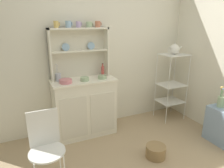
{
  "coord_description": "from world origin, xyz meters",
  "views": [
    {
      "loc": [
        -1.08,
        -1.4,
        1.7
      ],
      "look_at": [
        0.06,
        1.12,
        0.84
      ],
      "focal_mm": 32.47,
      "sensor_mm": 36.0,
      "label": 1
    }
  ],
  "objects": [
    {
      "name": "bowl_cream_small",
      "position": [
        -0.02,
        1.29,
        0.91
      ],
      "size": [
        0.13,
        0.13,
        0.05
      ],
      "primitive_type": "cylinder",
      "color": "#9EB78E",
      "rests_on": "hutch_cabinet"
    },
    {
      "name": "porcelain_teapot",
      "position": [
        1.27,
        1.26,
        1.25
      ],
      "size": [
        0.26,
        0.17,
        0.19
      ],
      "color": "white",
      "rests_on": "bakers_rack"
    },
    {
      "name": "utensil_jar",
      "position": [
        -0.63,
        1.45,
        0.94
      ],
      "size": [
        0.08,
        0.08,
        0.24
      ],
      "color": "#B2B7C6",
      "rests_on": "hutch_cabinet"
    },
    {
      "name": "side_shelf_blue",
      "position": [
        1.44,
        0.28,
        0.26
      ],
      "size": [
        0.28,
        0.48,
        0.52
      ],
      "primitive_type": "cube",
      "color": "#849EBC",
      "rests_on": "ground"
    },
    {
      "name": "wire_chair",
      "position": [
        -0.96,
        0.5,
        0.52
      ],
      "size": [
        0.36,
        0.36,
        0.85
      ],
      "rotation": [
        0.0,
        0.0,
        0.27
      ],
      "color": "white",
      "rests_on": "ground"
    },
    {
      "name": "hutch_cabinet",
      "position": [
        -0.29,
        1.37,
        0.45
      ],
      "size": [
        0.93,
        0.45,
        0.88
      ],
      "color": "silver",
      "rests_on": "ground"
    },
    {
      "name": "floor_basket",
      "position": [
        0.37,
        0.42,
        0.08
      ],
      "size": [
        0.26,
        0.26,
        0.16
      ],
      "primitive_type": "cylinder",
      "color": "#93754C",
      "rests_on": "ground"
    },
    {
      "name": "cup_terracotta_4",
      "position": [
        0.0,
        1.49,
        1.66
      ],
      "size": [
        0.09,
        0.08,
        0.09
      ],
      "color": "#C67556",
      "rests_on": "hutch_shelf_unit"
    },
    {
      "name": "jam_bottle",
      "position": [
        0.05,
        1.45,
        0.96
      ],
      "size": [
        0.05,
        0.05,
        0.2
      ],
      "color": "#B74C47",
      "rests_on": "hutch_cabinet"
    },
    {
      "name": "cup_sage_3",
      "position": [
        -0.13,
        1.49,
        1.65
      ],
      "size": [
        0.1,
        0.08,
        0.08
      ],
      "color": "#9EB78E",
      "rests_on": "hutch_shelf_unit"
    },
    {
      "name": "bowl_floral_medium",
      "position": [
        -0.29,
        1.29,
        0.91
      ],
      "size": [
        0.12,
        0.12,
        0.05
      ],
      "primitive_type": "cylinder",
      "color": "#9EB78E",
      "rests_on": "hutch_cabinet"
    },
    {
      "name": "flower_vase",
      "position": [
        1.44,
        0.4,
        0.61
      ],
      "size": [
        0.09,
        0.09,
        0.31
      ],
      "color": "#9EB78E",
      "rests_on": "side_shelf_blue"
    },
    {
      "name": "cup_lilac_2",
      "position": [
        -0.29,
        1.49,
        1.65
      ],
      "size": [
        0.08,
        0.07,
        0.09
      ],
      "color": "#B79ECC",
      "rests_on": "hutch_shelf_unit"
    },
    {
      "name": "cup_sky_1",
      "position": [
        -0.43,
        1.49,
        1.66
      ],
      "size": [
        0.09,
        0.08,
        0.09
      ],
      "color": "#8EB2D1",
      "rests_on": "hutch_shelf_unit"
    },
    {
      "name": "wall_back",
      "position": [
        0.0,
        1.62,
        1.25
      ],
      "size": [
        3.84,
        0.05,
        2.5
      ],
      "primitive_type": "cube",
      "color": "silver",
      "rests_on": "ground"
    },
    {
      "name": "hutch_shelf_unit",
      "position": [
        -0.29,
        1.53,
        1.3
      ],
      "size": [
        0.87,
        0.18,
        0.73
      ],
      "color": "silver",
      "rests_on": "hutch_cabinet"
    },
    {
      "name": "bowl_mixing_large",
      "position": [
        -0.56,
        1.29,
        0.91
      ],
      "size": [
        0.17,
        0.17,
        0.05
      ],
      "primitive_type": "cylinder",
      "color": "#D17A84",
      "rests_on": "hutch_cabinet"
    },
    {
      "name": "cup_gold_0",
      "position": [
        -0.59,
        1.49,
        1.66
      ],
      "size": [
        0.08,
        0.07,
        0.09
      ],
      "color": "#DBB760",
      "rests_on": "hutch_shelf_unit"
    },
    {
      "name": "bakers_rack",
      "position": [
        1.27,
        1.26,
        0.72
      ],
      "size": [
        0.43,
        0.37,
        1.17
      ],
      "color": "silver",
      "rests_on": "ground"
    }
  ]
}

